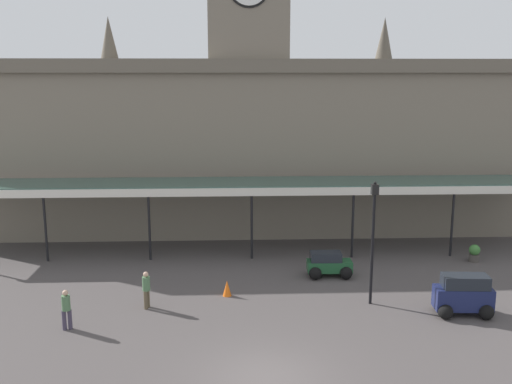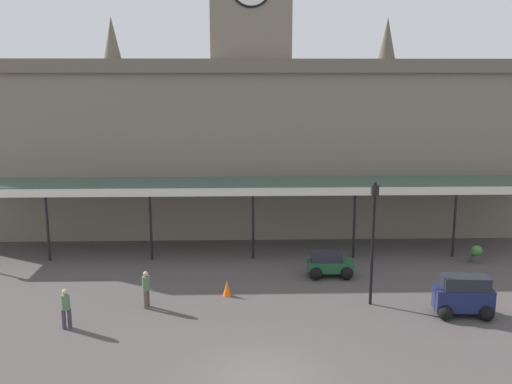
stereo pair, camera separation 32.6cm
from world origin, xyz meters
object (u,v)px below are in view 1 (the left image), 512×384
at_px(car_navy_van, 463,297).
at_px(victorian_lamppost, 373,230).
at_px(planter_forecourt_centre, 474,253).
at_px(car_green_estate, 329,266).
at_px(traffic_cone, 227,288).
at_px(pedestrian_near_entrance, 146,288).
at_px(pedestrian_crossing_forecourt, 66,308).

distance_m(car_navy_van, victorian_lamppost, 4.69).
bearing_deg(victorian_lamppost, planter_forecourt_centre, 38.48).
bearing_deg(car_green_estate, traffic_cone, -154.56).
relative_size(victorian_lamppost, traffic_cone, 7.51).
bearing_deg(victorian_lamppost, pedestrian_near_entrance, -179.48).
distance_m(car_green_estate, pedestrian_near_entrance, 9.40).
bearing_deg(traffic_cone, victorian_lamppost, -10.52).
bearing_deg(pedestrian_crossing_forecourt, planter_forecourt_centre, 21.28).
xyz_separation_m(pedestrian_near_entrance, victorian_lamppost, (9.92, 0.09, 2.51)).
distance_m(pedestrian_crossing_forecourt, planter_forecourt_centre, 21.32).
xyz_separation_m(car_navy_van, victorian_lamppost, (-3.65, 1.37, 2.61)).
bearing_deg(victorian_lamppost, car_green_estate, 109.57).
relative_size(victorian_lamppost, planter_forecourt_centre, 5.80).
bearing_deg(traffic_cone, car_green_estate, 25.44).
bearing_deg(victorian_lamppost, car_navy_van, -20.56).
relative_size(car_navy_van, pedestrian_near_entrance, 1.47).
bearing_deg(victorian_lamppost, traffic_cone, 169.48).
relative_size(car_navy_van, planter_forecourt_centre, 2.56).
relative_size(car_green_estate, victorian_lamppost, 0.41).
bearing_deg(pedestrian_near_entrance, traffic_cone, 20.06).
xyz_separation_m(victorian_lamppost, traffic_cone, (-6.41, 1.19, -3.04)).
distance_m(traffic_cone, planter_forecourt_centre, 14.16).
distance_m(pedestrian_near_entrance, planter_forecourt_centre, 17.90).
bearing_deg(pedestrian_crossing_forecourt, car_navy_van, 2.67).
bearing_deg(car_green_estate, victorian_lamppost, -70.43).
relative_size(car_green_estate, planter_forecourt_centre, 2.35).
bearing_deg(planter_forecourt_centre, car_navy_van, -116.02).
height_order(car_navy_van, traffic_cone, car_navy_van).
height_order(pedestrian_crossing_forecourt, traffic_cone, pedestrian_crossing_forecourt).
height_order(pedestrian_near_entrance, planter_forecourt_centre, pedestrian_near_entrance).
xyz_separation_m(car_green_estate, pedestrian_near_entrance, (-8.63, -3.72, 0.34)).
xyz_separation_m(pedestrian_crossing_forecourt, victorian_lamppost, (12.82, 2.14, 2.51)).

